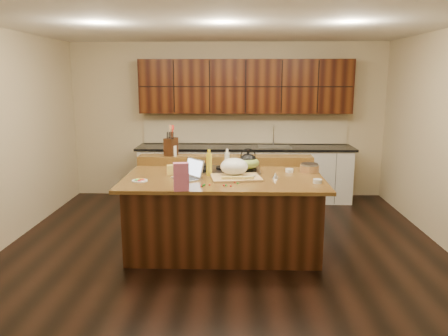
{
  "coord_description": "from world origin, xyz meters",
  "views": [
    {
      "loc": [
        0.15,
        -5.24,
        2.1
      ],
      "look_at": [
        0.0,
        0.05,
        1.0
      ],
      "focal_mm": 35.0,
      "sensor_mm": 36.0,
      "label": 1
    }
  ],
  "objects": [
    {
      "name": "room",
      "position": [
        0.0,
        0.0,
        1.35
      ],
      "size": [
        5.52,
        5.02,
        2.72
      ],
      "color": "black",
      "rests_on": "ground"
    },
    {
      "name": "gumdrop_4",
      "position": [
        -0.14,
        -0.53,
        0.93
      ],
      "size": [
        0.02,
        0.02,
        0.02
      ],
      "primitive_type": "ellipsoid",
      "color": "red",
      "rests_on": "island"
    },
    {
      "name": "gumdrop_6",
      "position": [
        0.02,
        -0.56,
        0.93
      ],
      "size": [
        0.02,
        0.02,
        0.02
      ],
      "primitive_type": "ellipsoid",
      "color": "red",
      "rests_on": "island"
    },
    {
      "name": "island",
      "position": [
        0.0,
        0.0,
        0.46
      ],
      "size": [
        2.4,
        1.6,
        0.92
      ],
      "color": "black",
      "rests_on": "ground"
    },
    {
      "name": "gumdrop_8",
      "position": [
        0.09,
        -0.58,
        0.93
      ],
      "size": [
        0.02,
        0.02,
        0.02
      ],
      "primitive_type": "ellipsoid",
      "color": "red",
      "rests_on": "island"
    },
    {
      "name": "strainer_bowl",
      "position": [
        1.08,
        0.21,
        0.97
      ],
      "size": [
        0.25,
        0.25,
        0.09
      ],
      "primitive_type": "cylinder",
      "rotation": [
        0.0,
        0.0,
        0.05
      ],
      "color": "#996B3F",
      "rests_on": "island"
    },
    {
      "name": "gumdrop_1",
      "position": [
        0.04,
        -0.55,
        0.93
      ],
      "size": [
        0.02,
        0.02,
        0.02
      ],
      "primitive_type": "ellipsoid",
      "color": "#198C26",
      "rests_on": "island"
    },
    {
      "name": "kettle",
      "position": [
        0.3,
        0.17,
        1.06
      ],
      "size": [
        0.25,
        0.25,
        0.2
      ],
      "primitive_type": "ellipsoid",
      "rotation": [
        0.0,
        0.0,
        0.13
      ],
      "color": "black",
      "rests_on": "cooktop"
    },
    {
      "name": "oil_bottle",
      "position": [
        -0.18,
        -0.02,
        1.06
      ],
      "size": [
        0.09,
        0.09,
        0.27
      ],
      "primitive_type": "cylinder",
      "rotation": [
        0.0,
        0.0,
        -0.3
      ],
      "color": "yellow",
      "rests_on": "island"
    },
    {
      "name": "gumdrop_3",
      "position": [
        0.17,
        -0.45,
        0.93
      ],
      "size": [
        0.02,
        0.02,
        0.02
      ],
      "primitive_type": "ellipsoid",
      "color": "#198C26",
      "rests_on": "island"
    },
    {
      "name": "ramekin_c",
      "position": [
        0.83,
        0.2,
        0.94
      ],
      "size": [
        0.11,
        0.11,
        0.04
      ],
      "primitive_type": "cylinder",
      "rotation": [
        0.0,
        0.0,
        -0.13
      ],
      "color": "white",
      "rests_on": "island"
    },
    {
      "name": "kitchen_timer",
      "position": [
        0.62,
        -0.15,
        0.96
      ],
      "size": [
        0.09,
        0.09,
        0.07
      ],
      "primitive_type": "cone",
      "rotation": [
        0.0,
        0.0,
        -0.13
      ],
      "color": "silver",
      "rests_on": "island"
    },
    {
      "name": "knife_block",
      "position": [
        -0.75,
        0.7,
        1.16
      ],
      "size": [
        0.19,
        0.23,
        0.24
      ],
      "primitive_type": "cube",
      "rotation": [
        0.0,
        0.0,
        -0.39
      ],
      "color": "black",
      "rests_on": "back_ledge"
    },
    {
      "name": "vinegar_bottle",
      "position": [
        0.04,
        0.18,
        1.04
      ],
      "size": [
        0.07,
        0.07,
        0.25
      ],
      "primitive_type": "cylinder",
      "rotation": [
        0.0,
        0.0,
        0.13
      ],
      "color": "silver",
      "rests_on": "island"
    },
    {
      "name": "utensil_crock",
      "position": [
        -0.73,
        0.7,
        1.11
      ],
      "size": [
        0.15,
        0.15,
        0.14
      ],
      "primitive_type": "cylinder",
      "rotation": [
        0.0,
        0.0,
        -0.29
      ],
      "color": "white",
      "rests_on": "back_ledge"
    },
    {
      "name": "back_ledge",
      "position": [
        0.0,
        0.7,
        0.98
      ],
      "size": [
        2.4,
        0.3,
        0.12
      ],
      "primitive_type": "cube",
      "color": "black",
      "rests_on": "island"
    },
    {
      "name": "candy_plate",
      "position": [
        -0.97,
        -0.34,
        0.93
      ],
      "size": [
        0.2,
        0.2,
        0.01
      ],
      "primitive_type": "cylinder",
      "rotation": [
        0.0,
        0.0,
        0.1
      ],
      "color": "white",
      "rests_on": "island"
    },
    {
      "name": "back_counter",
      "position": [
        0.3,
        2.23,
        0.98
      ],
      "size": [
        3.7,
        0.66,
        2.4
      ],
      "color": "silver",
      "rests_on": "ground"
    },
    {
      "name": "pink_bag",
      "position": [
        -0.43,
        -0.76,
        1.07
      ],
      "size": [
        0.17,
        0.12,
        0.3
      ],
      "primitive_type": "cube",
      "rotation": [
        0.0,
        0.0,
        0.21
      ],
      "color": "#C45C86",
      "rests_on": "island"
    },
    {
      "name": "green_bowl",
      "position": [
        0.3,
        0.17,
        1.04
      ],
      "size": [
        0.29,
        0.29,
        0.16
      ],
      "primitive_type": "ellipsoid",
      "rotation": [
        0.0,
        0.0,
        -0.01
      ],
      "color": "olive",
      "rests_on": "cooktop"
    },
    {
      "name": "package_box",
      "position": [
        -0.66,
        0.01,
        0.98
      ],
      "size": [
        0.1,
        0.08,
        0.12
      ],
      "primitive_type": "cube",
      "rotation": [
        0.0,
        0.0,
        0.23
      ],
      "color": "#EBCB53",
      "rests_on": "island"
    },
    {
      "name": "ramekin_b",
      "position": [
        1.1,
        0.26,
        0.94
      ],
      "size": [
        0.12,
        0.12,
        0.04
      ],
      "primitive_type": "cylinder",
      "rotation": [
        0.0,
        0.0,
        0.29
      ],
      "color": "white",
      "rests_on": "island"
    },
    {
      "name": "wooden_tray",
      "position": [
        0.13,
        -0.12,
        1.02
      ],
      "size": [
        0.64,
        0.51,
        0.23
      ],
      "rotation": [
        0.0,
        0.0,
        0.16
      ],
      "color": "tan",
      "rests_on": "island"
    },
    {
      "name": "gumdrop_7",
      "position": [
        -0.2,
        -0.53,
        0.93
      ],
      "size": [
        0.02,
        0.02,
        0.02
      ],
      "primitive_type": "ellipsoid",
      "color": "#198C26",
      "rests_on": "island"
    },
    {
      "name": "ramekin_a",
      "position": [
        1.08,
        -0.38,
        0.94
      ],
      "size": [
        0.11,
        0.11,
        0.04
      ],
      "primitive_type": "cylinder",
      "rotation": [
        0.0,
        0.0,
        -0.07
      ],
      "color": "white",
      "rests_on": "island"
    },
    {
      "name": "gumdrop_5",
      "position": [
        -0.21,
        -0.58,
        0.93
      ],
      "size": [
        0.02,
        0.02,
        0.02
      ],
      "primitive_type": "ellipsoid",
      "color": "#198C26",
      "rests_on": "island"
    },
    {
      "name": "cooktop",
      "position": [
        0.0,
        0.3,
        0.94
      ],
      "size": [
        0.92,
        0.52,
        0.05
      ],
      "color": "gray",
      "rests_on": "island"
    },
    {
      "name": "gumdrop_2",
      "position": [
        0.14,
        -0.4,
        0.93
      ],
      "size": [
        0.02,
        0.02,
        0.02
      ],
      "primitive_type": "ellipsoid",
      "color": "red",
      "rests_on": "island"
    },
    {
      "name": "gumdrop_0",
      "position": [
        -0.23,
        -0.58,
        0.93
      ],
      "size": [
        0.02,
        0.02,
        0.02
      ],
      "primitive_type": "ellipsoid",
      "color": "red",
      "rests_on": "island"
    },
    {
      "name": "laptop",
      "position": [
        -0.4,
        -0.19,
        0.98
      ],
      "size": [
        0.41,
        0.42,
        0.23
      ],
      "rotation": [
        0.0,
        0.0,
        -0.87
      ],
      "color": "#B7B7BC",
      "rests_on": "island"
    }
  ]
}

